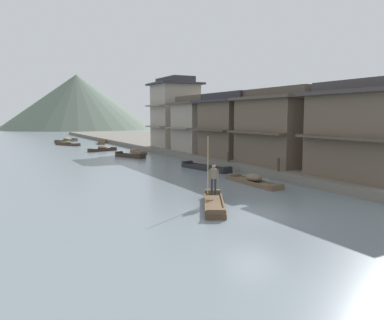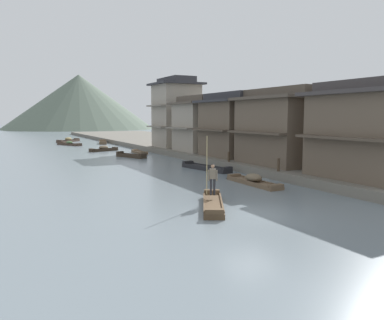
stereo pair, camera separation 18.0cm
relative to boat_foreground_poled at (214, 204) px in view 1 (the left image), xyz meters
name	(u,v)px [view 1 (the left image)]	position (x,y,z in m)	size (l,w,h in m)	color
ground_plane	(252,214)	(0.83, -1.97, -0.15)	(400.00, 400.00, 0.00)	slate
riverbank_right	(214,148)	(16.99, 28.03, 0.15)	(18.00, 110.00, 0.62)	#6B665B
boat_foreground_poled	(214,204)	(0.00, 0.00, 0.00)	(3.12, 4.58, 0.47)	brown
boatman_person	(213,175)	(0.39, 0.74, 1.32)	(0.53, 0.36, 3.04)	black
boat_moored_nearest	(68,144)	(1.08, 45.69, 0.06)	(3.03, 5.15, 0.67)	#423328
boat_moored_second	(101,142)	(6.70, 47.12, 0.03)	(2.30, 5.08, 0.55)	brown
boat_moored_third	(102,149)	(3.22, 33.20, 0.11)	(3.96, 2.19, 0.73)	#33281E
boat_moored_far	(130,156)	(3.91, 24.21, 0.03)	(2.37, 4.17, 0.56)	#33281E
boat_midriver_drifting	(206,168)	(6.33, 11.80, 0.01)	(2.02, 5.55, 0.52)	#232326
boat_midriver_upstream	(138,152)	(6.34, 28.26, -0.03)	(1.01, 3.92, 0.35)	brown
boat_upstream_distant	(254,181)	(5.69, 4.32, 0.09)	(1.18, 5.08, 0.72)	brown
boat_crossing_west	(67,140)	(2.30, 53.72, 0.12)	(4.61, 4.83, 0.83)	#423328
house_waterfront_nearest	(373,130)	(11.74, 0.07, 3.46)	(6.69, 7.38, 6.14)	brown
house_waterfront_second	(285,127)	(11.75, 8.23, 3.46)	(6.71, 7.57, 6.14)	brown
house_waterfront_tall	(230,125)	(11.01, 15.23, 3.47)	(5.23, 6.63, 6.14)	brown
house_waterfront_narrow	(197,124)	(11.02, 21.89, 3.48)	(5.26, 6.19, 6.14)	gray
house_waterfront_far	(175,113)	(11.41, 28.47, 4.78)	(6.05, 5.69, 8.74)	gray
mooring_post_dock_near	(278,165)	(8.34, 4.99, 0.92)	(0.20, 0.20, 0.92)	#473828
mooring_post_dock_mid	(228,157)	(8.34, 11.41, 0.90)	(0.20, 0.20, 0.87)	#473828
hill_far_west	(77,102)	(18.93, 126.39, 9.53)	(53.33, 53.33, 19.37)	#5B6B5B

